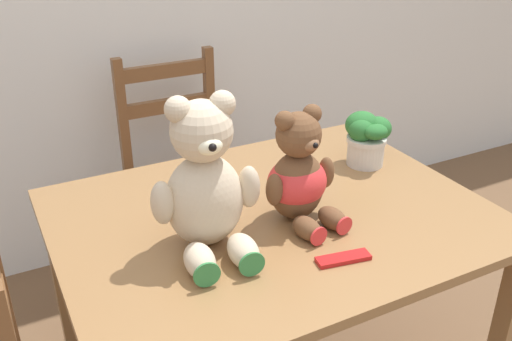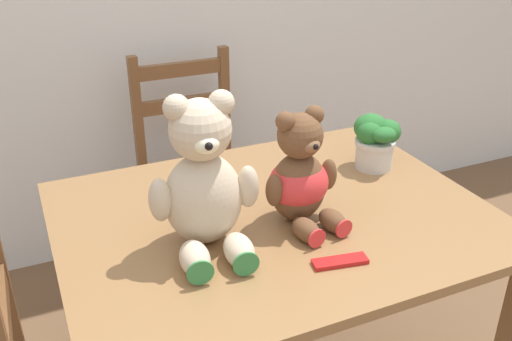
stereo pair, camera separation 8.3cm
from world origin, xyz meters
The scene contains 6 objects.
dining_table centered at (0.00, 0.48, 0.66)m, with size 1.24×0.96×0.76m.
wooden_chair_behind centered at (0.03, 1.35, 0.48)m, with size 0.44×0.43×0.99m.
teddy_bear_left centered at (-0.23, 0.41, 0.94)m, with size 0.29×0.30×0.42m.
teddy_bear_right centered at (0.05, 0.42, 0.89)m, with size 0.24×0.25×0.33m.
potted_plant centered at (0.44, 0.63, 0.86)m, with size 0.16×0.16×0.18m.
chocolate_bar centered at (0.04, 0.19, 0.76)m, with size 0.14×0.04×0.01m, color red.
Camera 1 is at (-0.71, -0.78, 1.61)m, focal length 40.00 mm.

